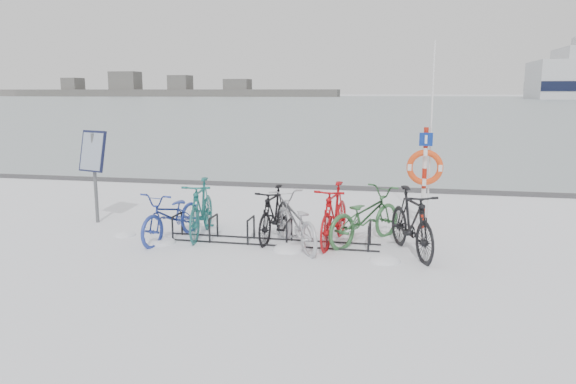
% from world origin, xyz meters
% --- Properties ---
extents(ground, '(900.00, 900.00, 0.00)m').
position_xyz_m(ground, '(0.00, 0.00, 0.00)').
color(ground, white).
rests_on(ground, ground).
extents(ice_sheet, '(400.00, 298.00, 0.02)m').
position_xyz_m(ice_sheet, '(0.00, 155.00, 0.01)').
color(ice_sheet, '#98A6AC').
rests_on(ice_sheet, ground).
extents(quay_edge, '(400.00, 0.25, 0.10)m').
position_xyz_m(quay_edge, '(0.00, 5.90, 0.05)').
color(quay_edge, '#3F3F42').
rests_on(quay_edge, ground).
extents(bike_rack, '(4.00, 0.48, 0.46)m').
position_xyz_m(bike_rack, '(0.00, 0.00, 0.18)').
color(bike_rack, black).
rests_on(bike_rack, ground).
extents(info_board, '(0.69, 0.43, 1.94)m').
position_xyz_m(info_board, '(-3.96, 0.81, 1.39)').
color(info_board, '#595B5E').
rests_on(info_board, ground).
extents(lifebuoy_station, '(0.71, 0.22, 3.70)m').
position_xyz_m(lifebuoy_station, '(2.76, 1.69, 1.24)').
color(lifebuoy_station, '#AB1D0D').
rests_on(lifebuoy_station, ground).
extents(shoreline, '(180.00, 12.00, 9.50)m').
position_xyz_m(shoreline, '(-122.02, 260.00, 2.79)').
color(shoreline, '#4A4A4A').
rests_on(shoreline, ground).
extents(bike_0, '(0.98, 1.94, 0.97)m').
position_xyz_m(bike_0, '(-1.84, -0.11, 0.49)').
color(bike_0, navy).
rests_on(bike_0, ground).
extents(bike_1, '(0.78, 1.92, 1.12)m').
position_xyz_m(bike_1, '(-1.41, 0.25, 0.56)').
color(bike_1, '#1C615E').
rests_on(bike_1, ground).
extents(bike_2, '(0.62, 1.74, 1.03)m').
position_xyz_m(bike_2, '(0.01, 0.30, 0.51)').
color(bike_2, black).
rests_on(bike_2, ground).
extents(bike_3, '(1.54, 1.93, 0.98)m').
position_xyz_m(bike_3, '(0.50, -0.14, 0.49)').
color(bike_3, '#A5A6AD').
rests_on(bike_3, ground).
extents(bike_4, '(0.74, 1.93, 1.13)m').
position_xyz_m(bike_4, '(1.14, 0.22, 0.57)').
color(bike_4, '#AF0D11').
rests_on(bike_4, ground).
extents(bike_5, '(1.67, 2.03, 1.04)m').
position_xyz_m(bike_5, '(1.68, 0.43, 0.52)').
color(bike_5, '#346A3A').
rests_on(bike_5, ground).
extents(bike_6, '(1.19, 2.00, 1.16)m').
position_xyz_m(bike_6, '(2.51, -0.15, 0.58)').
color(bike_6, black).
rests_on(bike_6, ground).
extents(snow_drifts, '(6.04, 1.77, 0.20)m').
position_xyz_m(snow_drifts, '(0.08, -0.20, 0.00)').
color(snow_drifts, white).
rests_on(snow_drifts, ground).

